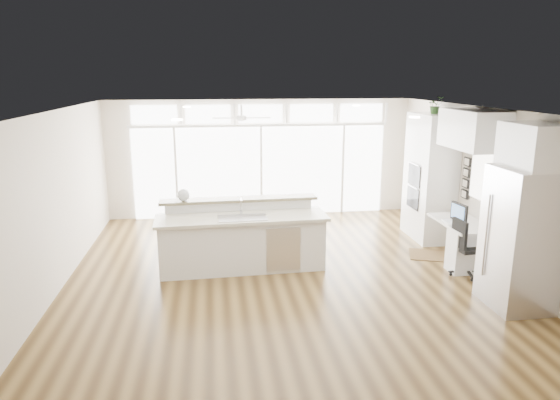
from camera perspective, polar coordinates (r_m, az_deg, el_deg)
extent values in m
cube|color=#422D14|center=(8.19, 0.65, -9.14)|extent=(7.00, 8.00, 0.02)
cube|color=white|center=(7.55, 0.71, 10.15)|extent=(7.00, 8.00, 0.02)
cube|color=beige|center=(11.65, -2.22, 4.80)|extent=(7.00, 0.04, 2.70)
cube|color=beige|center=(4.07, 9.20, -13.29)|extent=(7.00, 0.04, 2.70)
cube|color=beige|center=(8.04, -24.84, -0.67)|extent=(0.04, 8.00, 2.70)
cube|color=beige|center=(8.95, 23.43, 0.85)|extent=(0.04, 8.00, 2.70)
cube|color=silver|center=(11.64, -2.18, 3.29)|extent=(5.80, 0.06, 2.08)
cube|color=silver|center=(11.47, -2.24, 9.83)|extent=(5.90, 0.06, 0.40)
cube|color=silver|center=(9.14, 22.39, 2.49)|extent=(0.04, 0.85, 0.85)
cube|color=silver|center=(10.29, -4.43, 9.89)|extent=(1.16, 1.16, 0.32)
cube|color=silver|center=(7.75, 0.49, 10.10)|extent=(3.40, 3.00, 0.02)
cube|color=white|center=(10.37, 16.76, 2.51)|extent=(0.64, 1.20, 2.50)
cube|color=white|center=(9.27, 19.95, -4.63)|extent=(0.72, 1.30, 0.76)
cube|color=white|center=(8.89, 21.23, 7.53)|extent=(0.64, 1.30, 0.64)
cube|color=silver|center=(7.73, 25.78, -4.01)|extent=(0.76, 0.90, 2.00)
cube|color=white|center=(7.50, 27.21, 5.53)|extent=(0.64, 0.90, 0.60)
cube|color=black|center=(9.70, 20.50, 2.36)|extent=(0.06, 0.22, 0.80)
cube|color=white|center=(8.46, -4.34, -4.23)|extent=(2.89, 1.18, 1.13)
cube|color=#3B2612|center=(9.64, 17.21, -6.05)|extent=(1.04, 0.89, 0.01)
cube|color=black|center=(8.78, 20.85, -5.08)|extent=(0.53, 0.49, 0.95)
sphere|color=silver|center=(8.63, -10.97, 0.57)|extent=(0.24, 0.24, 0.21)
cube|color=black|center=(9.08, 19.79, -1.33)|extent=(0.13, 0.43, 0.35)
cube|color=white|center=(9.05, 18.74, -2.40)|extent=(0.17, 0.36, 0.02)
imported|color=#2F5424|center=(10.21, 17.31, 10.11)|extent=(0.34, 0.36, 0.25)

